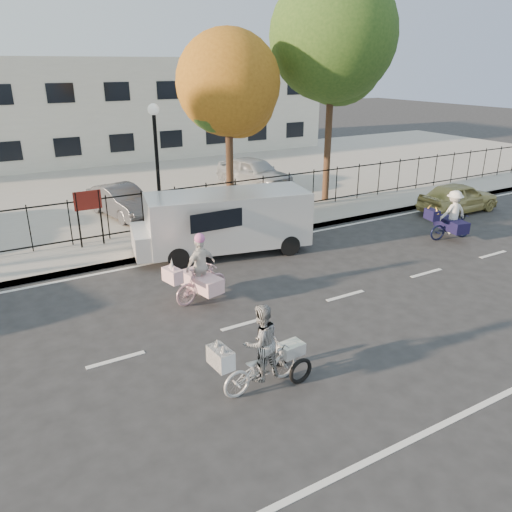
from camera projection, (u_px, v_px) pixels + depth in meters
ground at (244, 324)px, 11.58m from camera, size 120.00×120.00×0.00m
road_markings at (244, 324)px, 11.58m from camera, size 60.00×9.52×0.01m
curb at (167, 254)px, 15.62m from camera, size 60.00×0.10×0.15m
sidewalk at (155, 244)px, 16.47m from camera, size 60.00×2.20×0.15m
parking_lot at (92, 189)px, 23.65m from camera, size 60.00×15.60×0.15m
iron_fence at (143, 212)px, 17.06m from camera, size 58.00×0.06×1.50m
building at (48, 110)px, 30.66m from camera, size 34.00×10.00×6.00m
lamppost at (156, 147)px, 16.17m from camera, size 0.36×0.36×4.33m
street_sign at (88, 208)px, 15.69m from camera, size 0.85×0.06×1.80m
zebra_trike at (261, 356)px, 9.11m from camera, size 1.98×0.79×1.69m
unicorn_bike at (200, 276)px, 12.50m from camera, size 1.82×1.30×1.80m
bull_bike at (451, 220)px, 16.97m from camera, size 1.87×1.31×1.70m
white_van at (225, 221)px, 15.56m from camera, size 5.77×2.86×1.94m
gold_sedan at (458, 197)px, 20.10m from camera, size 3.59×1.46×1.22m
lot_car_c at (122, 201)px, 19.04m from camera, size 1.98×3.78×1.18m
lot_car_d at (254, 172)px, 23.55m from camera, size 2.57×4.37×1.40m
tree_mid at (231, 88)px, 17.98m from camera, size 3.75×3.75×6.88m
tree_east at (335, 43)px, 19.41m from camera, size 4.99×4.99×9.14m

